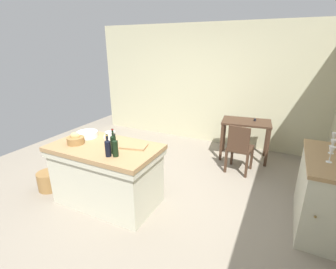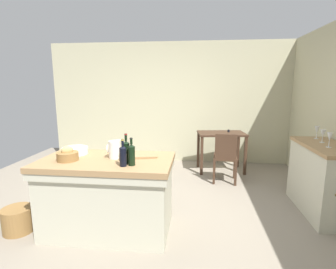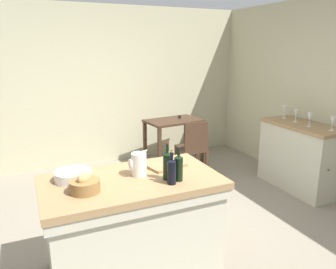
{
  "view_description": "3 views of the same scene",
  "coord_description": "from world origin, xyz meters",
  "px_view_note": "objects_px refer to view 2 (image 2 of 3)",
  "views": [
    {
      "loc": [
        1.69,
        -2.75,
        2.13
      ],
      "look_at": [
        0.26,
        0.19,
        0.94
      ],
      "focal_mm": 26.07,
      "sensor_mm": 36.0,
      "label": 1
    },
    {
      "loc": [
        0.6,
        -3.1,
        1.67
      ],
      "look_at": [
        0.23,
        0.12,
        1.06
      ],
      "focal_mm": 27.53,
      "sensor_mm": 36.0,
      "label": 2
    },
    {
      "loc": [
        -1.17,
        -2.87,
        1.93
      ],
      "look_at": [
        0.23,
        0.28,
        1.01
      ],
      "focal_mm": 35.11,
      "sensor_mm": 36.0,
      "label": 3
    }
  ],
  "objects_px": {
    "wash_bowl": "(75,151)",
    "cutting_board": "(142,156)",
    "side_cabinet": "(323,179)",
    "wicker_hamper": "(18,220)",
    "wine_bottle_dark": "(132,154)",
    "pitcher": "(114,149)",
    "bread_basket": "(68,155)",
    "wooden_chair": "(225,156)",
    "wine_bottle_green": "(123,155)",
    "wine_bottle_amber": "(126,151)",
    "island_table": "(108,192)",
    "wine_glass_left": "(330,137)",
    "wine_glass_middle": "(323,134)",
    "wine_glass_right": "(317,130)",
    "writing_desk": "(221,139)"
  },
  "relations": [
    {
      "from": "cutting_board",
      "to": "wicker_hamper",
      "type": "relative_size",
      "value": 0.98
    },
    {
      "from": "wine_bottle_green",
      "to": "wicker_hamper",
      "type": "distance_m",
      "value": 1.55
    },
    {
      "from": "wash_bowl",
      "to": "wine_bottle_green",
      "type": "relative_size",
      "value": 1.07
    },
    {
      "from": "wine_bottle_dark",
      "to": "wine_glass_right",
      "type": "xyz_separation_m",
      "value": [
        2.37,
        1.34,
        0.07
      ]
    },
    {
      "from": "wine_glass_right",
      "to": "wicker_hamper",
      "type": "relative_size",
      "value": 0.53
    },
    {
      "from": "pitcher",
      "to": "wine_bottle_dark",
      "type": "bearing_deg",
      "value": -42.72
    },
    {
      "from": "island_table",
      "to": "wine_glass_middle",
      "type": "distance_m",
      "value": 2.88
    },
    {
      "from": "cutting_board",
      "to": "wine_glass_middle",
      "type": "xyz_separation_m",
      "value": [
        2.29,
        0.75,
        0.17
      ]
    },
    {
      "from": "bread_basket",
      "to": "wicker_hamper",
      "type": "distance_m",
      "value": 1.01
    },
    {
      "from": "side_cabinet",
      "to": "cutting_board",
      "type": "relative_size",
      "value": 3.48
    },
    {
      "from": "writing_desk",
      "to": "pitcher",
      "type": "relative_size",
      "value": 3.99
    },
    {
      "from": "wine_glass_right",
      "to": "wine_glass_middle",
      "type": "bearing_deg",
      "value": -98.04
    },
    {
      "from": "wine_glass_middle",
      "to": "wine_bottle_green",
      "type": "bearing_deg",
      "value": -155.1
    },
    {
      "from": "wooden_chair",
      "to": "wine_bottle_green",
      "type": "height_order",
      "value": "wine_bottle_green"
    },
    {
      "from": "wicker_hamper",
      "to": "bread_basket",
      "type": "bearing_deg",
      "value": 4.56
    },
    {
      "from": "wine_bottle_green",
      "to": "wine_glass_middle",
      "type": "xyz_separation_m",
      "value": [
        2.41,
        1.12,
        0.07
      ]
    },
    {
      "from": "bread_basket",
      "to": "wicker_hamper",
      "type": "relative_size",
      "value": 0.67
    },
    {
      "from": "pitcher",
      "to": "wine_glass_left",
      "type": "xyz_separation_m",
      "value": [
        2.55,
        0.56,
        0.09
      ]
    },
    {
      "from": "cutting_board",
      "to": "wine_bottle_dark",
      "type": "distance_m",
      "value": 0.35
    },
    {
      "from": "wine_bottle_amber",
      "to": "island_table",
      "type": "bearing_deg",
      "value": 153.5
    },
    {
      "from": "cutting_board",
      "to": "wine_glass_middle",
      "type": "distance_m",
      "value": 2.42
    },
    {
      "from": "writing_desk",
      "to": "island_table",
      "type": "bearing_deg",
      "value": -122.43
    },
    {
      "from": "bread_basket",
      "to": "wooden_chair",
      "type": "bearing_deg",
      "value": 43.42
    },
    {
      "from": "wine_bottle_green",
      "to": "wine_bottle_amber",
      "type": "bearing_deg",
      "value": 86.1
    },
    {
      "from": "wine_bottle_dark",
      "to": "wine_glass_right",
      "type": "height_order",
      "value": "wine_bottle_dark"
    },
    {
      "from": "island_table",
      "to": "wine_bottle_green",
      "type": "relative_size",
      "value": 5.27
    },
    {
      "from": "pitcher",
      "to": "wine_bottle_dark",
      "type": "height_order",
      "value": "wine_bottle_dark"
    },
    {
      "from": "island_table",
      "to": "wash_bowl",
      "type": "distance_m",
      "value": 0.65
    },
    {
      "from": "wine_glass_right",
      "to": "wine_glass_left",
      "type": "bearing_deg",
      "value": -98.95
    },
    {
      "from": "wash_bowl",
      "to": "wine_bottle_amber",
      "type": "relative_size",
      "value": 0.94
    },
    {
      "from": "wash_bowl",
      "to": "cutting_board",
      "type": "bearing_deg",
      "value": -1.74
    },
    {
      "from": "cutting_board",
      "to": "wine_glass_left",
      "type": "xyz_separation_m",
      "value": [
        2.25,
        0.46,
        0.18
      ]
    },
    {
      "from": "wash_bowl",
      "to": "wicker_hamper",
      "type": "xyz_separation_m",
      "value": [
        -0.59,
        -0.32,
        -0.76
      ]
    },
    {
      "from": "wine_bottle_amber",
      "to": "wine_glass_middle",
      "type": "bearing_deg",
      "value": 22.97
    },
    {
      "from": "wooden_chair",
      "to": "cutting_board",
      "type": "relative_size",
      "value": 2.65
    },
    {
      "from": "pitcher",
      "to": "wine_bottle_green",
      "type": "distance_m",
      "value": 0.33
    },
    {
      "from": "writing_desk",
      "to": "wine_glass_right",
      "type": "bearing_deg",
      "value": -44.29
    },
    {
      "from": "writing_desk",
      "to": "wine_bottle_green",
      "type": "distance_m",
      "value": 2.87
    },
    {
      "from": "wooden_chair",
      "to": "wine_glass_left",
      "type": "height_order",
      "value": "wine_glass_left"
    },
    {
      "from": "side_cabinet",
      "to": "wine_bottle_green",
      "type": "height_order",
      "value": "wine_bottle_green"
    },
    {
      "from": "wine_bottle_green",
      "to": "wash_bowl",
      "type": "bearing_deg",
      "value": 150.67
    },
    {
      "from": "wine_glass_middle",
      "to": "wicker_hamper",
      "type": "height_order",
      "value": "wine_glass_middle"
    },
    {
      "from": "bread_basket",
      "to": "wine_bottle_dark",
      "type": "bearing_deg",
      "value": -6.85
    },
    {
      "from": "island_table",
      "to": "cutting_board",
      "type": "relative_size",
      "value": 4.45
    },
    {
      "from": "writing_desk",
      "to": "wicker_hamper",
      "type": "height_order",
      "value": "writing_desk"
    },
    {
      "from": "pitcher",
      "to": "cutting_board",
      "type": "height_order",
      "value": "pitcher"
    },
    {
      "from": "wooden_chair",
      "to": "wine_glass_left",
      "type": "relative_size",
      "value": 4.8
    },
    {
      "from": "island_table",
      "to": "cutting_board",
      "type": "distance_m",
      "value": 0.58
    },
    {
      "from": "bread_basket",
      "to": "wicker_hamper",
      "type": "bearing_deg",
      "value": -175.44
    },
    {
      "from": "side_cabinet",
      "to": "wash_bowl",
      "type": "relative_size",
      "value": 3.86
    }
  ]
}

